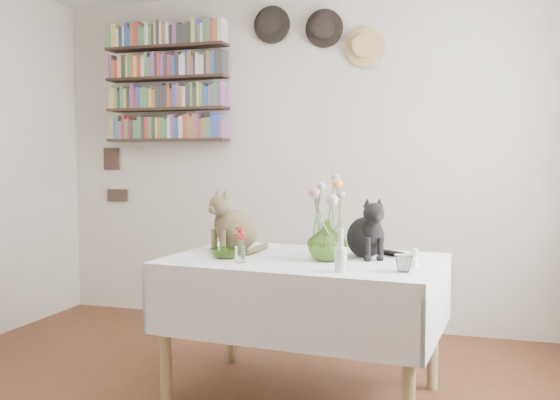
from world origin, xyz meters
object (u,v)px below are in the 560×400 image
(black_cat, at_px, (366,226))
(flower_vase, at_px, (327,240))
(dining_table, at_px, (304,293))
(tabby_cat, at_px, (238,219))
(bookshelf_unit, at_px, (167,83))

(black_cat, distance_m, flower_vase, 0.25)
(dining_table, xyz_separation_m, tabby_cat, (-0.42, 0.14, 0.36))
(dining_table, xyz_separation_m, bookshelf_unit, (-1.48, 1.34, 1.28))
(flower_vase, bearing_deg, black_cat, 47.35)
(tabby_cat, relative_size, flower_vase, 1.69)
(tabby_cat, distance_m, bookshelf_unit, 1.85)
(dining_table, bearing_deg, tabby_cat, 161.77)
(dining_table, relative_size, flower_vase, 6.92)
(dining_table, distance_m, bookshelf_unit, 2.37)
(black_cat, xyz_separation_m, bookshelf_unit, (-1.77, 1.21, 0.94))
(flower_vase, bearing_deg, bookshelf_unit, 139.20)
(tabby_cat, relative_size, bookshelf_unit, 0.35)
(dining_table, distance_m, black_cat, 0.47)
(dining_table, height_order, bookshelf_unit, bookshelf_unit)
(tabby_cat, xyz_separation_m, flower_vase, (0.55, -0.19, -0.07))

